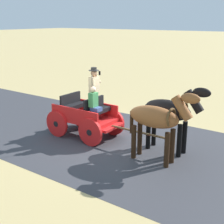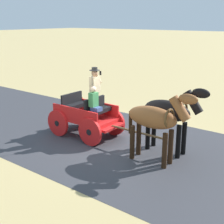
{
  "view_description": "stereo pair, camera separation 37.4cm",
  "coord_description": "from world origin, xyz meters",
  "px_view_note": "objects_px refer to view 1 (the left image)",
  "views": [
    {
      "loc": [
        8.31,
        6.22,
        4.1
      ],
      "look_at": [
        0.06,
        0.33,
        1.1
      ],
      "focal_mm": 50.74,
      "sensor_mm": 36.0,
      "label": 1
    },
    {
      "loc": [
        8.09,
        6.52,
        4.1
      ],
      "look_at": [
        0.06,
        0.33,
        1.1
      ],
      "focal_mm": 50.74,
      "sensor_mm": 36.0,
      "label": 2
    }
  ],
  "objects_px": {
    "horse_off_side": "(157,119)",
    "horse_drawn_carriage": "(87,114)",
    "horse_near_side": "(171,112)",
    "traffic_cone": "(79,102)"
  },
  "relations": [
    {
      "from": "horse_off_side",
      "to": "horse_drawn_carriage",
      "type": "bearing_deg",
      "value": -98.33
    },
    {
      "from": "horse_drawn_carriage",
      "to": "horse_near_side",
      "type": "distance_m",
      "value": 3.1
    },
    {
      "from": "horse_drawn_carriage",
      "to": "traffic_cone",
      "type": "distance_m",
      "value": 4.03
    },
    {
      "from": "horse_near_side",
      "to": "horse_off_side",
      "type": "height_order",
      "value": "same"
    },
    {
      "from": "traffic_cone",
      "to": "horse_drawn_carriage",
      "type": "bearing_deg",
      "value": 45.59
    },
    {
      "from": "horse_near_side",
      "to": "horse_off_side",
      "type": "relative_size",
      "value": 1.0
    },
    {
      "from": "horse_drawn_carriage",
      "to": "traffic_cone",
      "type": "height_order",
      "value": "horse_drawn_carriage"
    },
    {
      "from": "horse_drawn_carriage",
      "to": "horse_near_side",
      "type": "height_order",
      "value": "horse_drawn_carriage"
    },
    {
      "from": "horse_off_side",
      "to": "traffic_cone",
      "type": "xyz_separation_m",
      "value": [
        -3.24,
        -5.88,
        -1.07
      ]
    },
    {
      "from": "horse_off_side",
      "to": "traffic_cone",
      "type": "distance_m",
      "value": 6.8
    }
  ]
}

